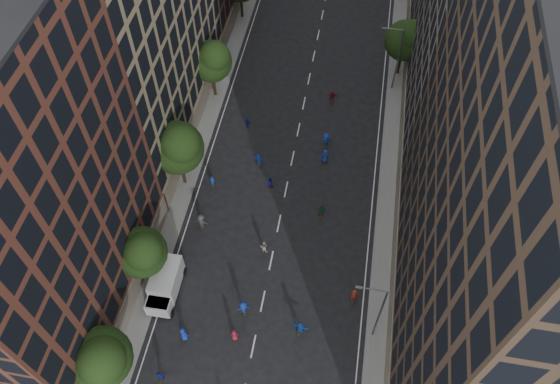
# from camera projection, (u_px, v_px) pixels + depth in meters

# --- Properties ---
(ground) EXTENTS (240.00, 240.00, 0.00)m
(ground) POSITION_uv_depth(u_px,v_px,m) (303.00, 106.00, 67.57)
(ground) COLOR black
(ground) RESTS_ON ground
(sidewalk_left) EXTENTS (4.00, 105.00, 0.15)m
(sidewalk_left) POSITION_uv_depth(u_px,v_px,m) (223.00, 55.00, 73.05)
(sidewalk_left) COLOR slate
(sidewalk_left) RESTS_ON ground
(sidewalk_right) EXTENTS (4.00, 105.00, 0.15)m
(sidewalk_right) POSITION_uv_depth(u_px,v_px,m) (403.00, 76.00, 70.63)
(sidewalk_right) COLOR slate
(sidewalk_right) RESTS_ON ground
(bldg_left_a) EXTENTS (14.00, 22.00, 30.00)m
(bldg_left_a) POSITION_uv_depth(u_px,v_px,m) (1.00, 206.00, 40.59)
(bldg_left_a) COLOR brown
(bldg_left_a) RESTS_ON ground
(bldg_right_a) EXTENTS (14.00, 30.00, 36.00)m
(bldg_right_a) POSITION_uv_depth(u_px,v_px,m) (537.00, 213.00, 36.64)
(bldg_right_a) COLOR #483526
(bldg_right_a) RESTS_ON ground
(tree_left_0) EXTENTS (5.20, 5.20, 8.83)m
(tree_left_0) POSITION_uv_depth(u_px,v_px,m) (101.00, 359.00, 42.99)
(tree_left_0) COLOR black
(tree_left_0) RESTS_ON ground
(tree_left_1) EXTENTS (4.80, 4.80, 8.21)m
(tree_left_1) POSITION_uv_depth(u_px,v_px,m) (142.00, 252.00, 49.09)
(tree_left_1) COLOR black
(tree_left_1) RESTS_ON ground
(tree_left_2) EXTENTS (5.60, 5.60, 9.45)m
(tree_left_2) POSITION_uv_depth(u_px,v_px,m) (178.00, 147.00, 55.35)
(tree_left_2) COLOR black
(tree_left_2) RESTS_ON ground
(tree_left_3) EXTENTS (5.00, 5.00, 8.58)m
(tree_left_3) POSITION_uv_depth(u_px,v_px,m) (212.00, 60.00, 63.88)
(tree_left_3) COLOR black
(tree_left_3) RESTS_ON ground
(tree_right_a) EXTENTS (5.00, 5.00, 8.39)m
(tree_right_a) POSITION_uv_depth(u_px,v_px,m) (407.00, 39.00, 66.39)
(tree_right_a) COLOR black
(tree_right_a) RESTS_ON ground
(streetlamp_near) EXTENTS (2.64, 0.22, 9.06)m
(streetlamp_near) POSITION_uv_depth(u_px,v_px,m) (378.00, 311.00, 46.18)
(streetlamp_near) COLOR #595B60
(streetlamp_near) RESTS_ON ground
(streetlamp_far) EXTENTS (2.64, 0.22, 9.06)m
(streetlamp_far) POSITION_uv_depth(u_px,v_px,m) (397.00, 56.00, 65.22)
(streetlamp_far) COLOR #595B60
(streetlamp_far) RESTS_ON ground
(cargo_van) EXTENTS (2.63, 5.49, 2.90)m
(cargo_van) POSITION_uv_depth(u_px,v_px,m) (165.00, 284.00, 51.64)
(cargo_van) COLOR silver
(cargo_van) RESTS_ON ground
(skater_0) EXTENTS (1.06, 0.84, 1.89)m
(skater_0) POSITION_uv_depth(u_px,v_px,m) (184.00, 334.00, 49.37)
(skater_0) COLOR #1731BB
(skater_0) RESTS_ON ground
(skater_3) EXTENTS (1.40, 1.12, 1.89)m
(skater_3) POSITION_uv_depth(u_px,v_px,m) (243.00, 308.00, 50.85)
(skater_3) COLOR #123199
(skater_3) RESTS_ON ground
(skater_4) EXTENTS (0.95, 0.49, 1.56)m
(skater_4) POSITION_uv_depth(u_px,v_px,m) (161.00, 376.00, 47.32)
(skater_4) COLOR #122099
(skater_4) RESTS_ON ground
(skater_5) EXTENTS (1.77, 0.79, 1.85)m
(skater_5) POSITION_uv_depth(u_px,v_px,m) (300.00, 328.00, 49.74)
(skater_5) COLOR #164FB3
(skater_5) RESTS_ON ground
(skater_6) EXTENTS (0.81, 0.58, 1.55)m
(skater_6) POSITION_uv_depth(u_px,v_px,m) (235.00, 335.00, 49.48)
(skater_6) COLOR #A31B30
(skater_6) RESTS_ON ground
(skater_7) EXTENTS (0.73, 0.51, 1.91)m
(skater_7) POSITION_uv_depth(u_px,v_px,m) (354.00, 295.00, 51.62)
(skater_7) COLOR #A12E1A
(skater_7) RESTS_ON ground
(skater_8) EXTENTS (0.83, 0.66, 1.63)m
(skater_8) POSITION_uv_depth(u_px,v_px,m) (264.00, 247.00, 54.84)
(skater_8) COLOR #AFAFAB
(skater_8) RESTS_ON ground
(skater_9) EXTENTS (1.32, 0.86, 1.94)m
(skater_9) POSITION_uv_depth(u_px,v_px,m) (201.00, 222.00, 56.44)
(skater_9) COLOR #3E3F43
(skater_9) RESTS_ON ground
(skater_10) EXTENTS (1.14, 0.55, 1.88)m
(skater_10) POSITION_uv_depth(u_px,v_px,m) (321.00, 211.00, 57.27)
(skater_10) COLOR #1C5E2F
(skater_10) RESTS_ON ground
(skater_11) EXTENTS (1.44, 0.56, 1.52)m
(skater_11) POSITION_uv_depth(u_px,v_px,m) (259.00, 160.00, 61.55)
(skater_11) COLOR #173FBD
(skater_11) RESTS_ON ground
(skater_12) EXTENTS (0.87, 0.57, 1.78)m
(skater_12) POSITION_uv_depth(u_px,v_px,m) (325.00, 156.00, 61.70)
(skater_12) COLOR #143AA8
(skater_12) RESTS_ON ground
(skater_13) EXTENTS (0.62, 0.48, 1.51)m
(skater_13) POSITION_uv_depth(u_px,v_px,m) (212.00, 182.00, 59.75)
(skater_13) COLOR #143FA3
(skater_13) RESTS_ON ground
(skater_14) EXTENTS (0.75, 0.58, 1.54)m
(skater_14) POSITION_uv_depth(u_px,v_px,m) (270.00, 183.00, 59.66)
(skater_14) COLOR #1A139C
(skater_14) RESTS_ON ground
(skater_15) EXTENTS (1.26, 0.73, 1.93)m
(skater_15) POSITION_uv_depth(u_px,v_px,m) (326.00, 140.00, 62.99)
(skater_15) COLOR #143CA6
(skater_15) RESTS_ON ground
(skater_16) EXTENTS (0.93, 0.49, 1.51)m
(skater_16) POSITION_uv_depth(u_px,v_px,m) (247.00, 123.00, 64.85)
(skater_16) COLOR #13259D
(skater_16) RESTS_ON ground
(skater_17) EXTENTS (1.51, 0.56, 1.60)m
(skater_17) POSITION_uv_depth(u_px,v_px,m) (332.00, 97.00, 67.41)
(skater_17) COLOR maroon
(skater_17) RESTS_ON ground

